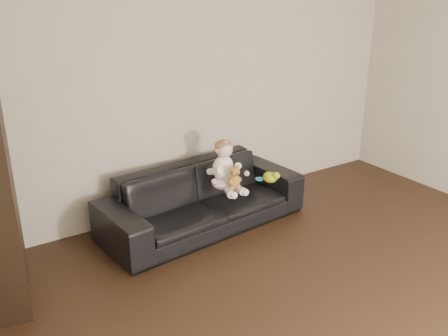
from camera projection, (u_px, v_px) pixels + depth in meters
wall_back at (201, 87)px, 5.15m from camera, size 5.00×0.00×5.00m
sofa at (203, 198)px, 4.97m from camera, size 2.14×1.00×0.60m
baby at (225, 168)px, 4.86m from camera, size 0.37×0.44×0.51m
teddy_bear at (234, 178)px, 4.76m from camera, size 0.14×0.14×0.23m
toy_green at (270, 177)px, 5.08m from camera, size 0.15×0.18×0.11m
toy_rattle at (267, 179)px, 5.09m from camera, size 0.08×0.08×0.08m
toy_blue_disc at (259, 179)px, 5.17m from camera, size 0.11×0.11×0.01m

